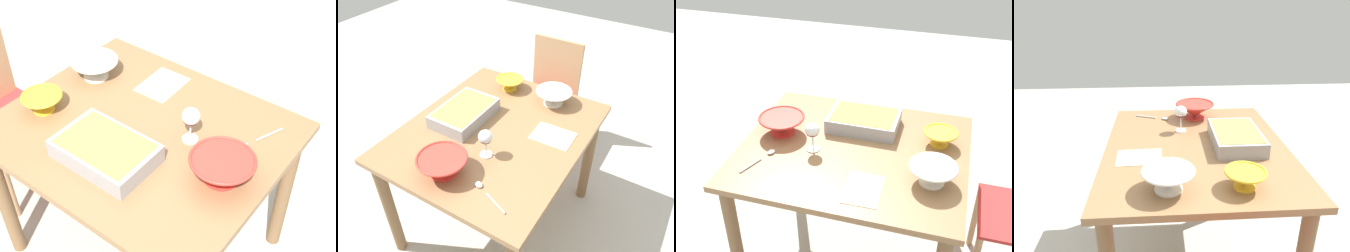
% 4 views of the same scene
% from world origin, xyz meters
% --- Properties ---
extents(ground_plane, '(8.00, 8.00, 0.00)m').
position_xyz_m(ground_plane, '(0.00, 0.00, 0.00)').
color(ground_plane, '#B2ADA3').
extents(dining_table, '(1.13, 0.94, 0.78)m').
position_xyz_m(dining_table, '(0.00, 0.00, 0.65)').
color(dining_table, olive).
rests_on(dining_table, ground_plane).
extents(wine_glass, '(0.07, 0.07, 0.15)m').
position_xyz_m(wine_glass, '(-0.19, -0.07, 0.88)').
color(wine_glass, white).
rests_on(wine_glass, dining_table).
extents(casserole_dish, '(0.37, 0.25, 0.08)m').
position_xyz_m(casserole_dish, '(0.00, 0.21, 0.82)').
color(casserole_dish, '#99999E').
rests_on(casserole_dish, dining_table).
extents(mixing_bowl, '(0.24, 0.24, 0.10)m').
position_xyz_m(mixing_bowl, '(-0.40, 0.03, 0.83)').
color(mixing_bowl, red).
rests_on(mixing_bowl, dining_table).
extents(small_bowl, '(0.22, 0.22, 0.09)m').
position_xyz_m(small_bowl, '(0.40, -0.16, 0.83)').
color(small_bowl, white).
rests_on(small_bowl, dining_table).
extents(serving_bowl, '(0.17, 0.17, 0.08)m').
position_xyz_m(serving_bowl, '(0.41, 0.15, 0.82)').
color(serving_bowl, yellow).
rests_on(serving_bowl, dining_table).
extents(serving_spoon, '(0.10, 0.21, 0.01)m').
position_xyz_m(serving_spoon, '(-0.39, -0.19, 0.78)').
color(serving_spoon, silver).
rests_on(serving_spoon, dining_table).
extents(napkin, '(0.17, 0.22, 0.00)m').
position_xyz_m(napkin, '(0.12, -0.29, 0.78)').
color(napkin, beige).
rests_on(napkin, dining_table).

